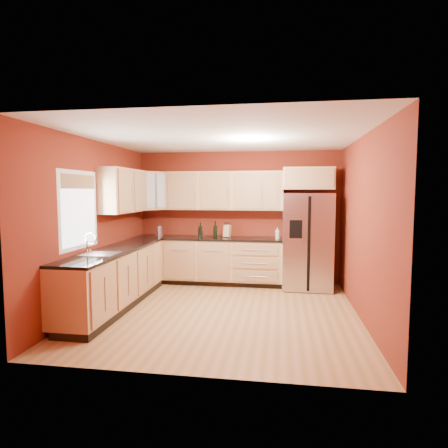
{
  "coord_description": "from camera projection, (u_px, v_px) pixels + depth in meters",
  "views": [
    {
      "loc": [
        0.86,
        -5.44,
        1.81
      ],
      "look_at": [
        -0.11,
        0.9,
        1.25
      ],
      "focal_mm": 30.0,
      "sensor_mm": 36.0,
      "label": 1
    }
  ],
  "objects": [
    {
      "name": "base_cabinets_back",
      "position": [
        208.0,
        261.0,
        7.36
      ],
      "size": [
        2.9,
        0.6,
        0.88
      ],
      "primitive_type": "cube",
      "color": "tan",
      "rests_on": "floor"
    },
    {
      "name": "knife_block",
      "position": [
        227.0,
        231.0,
        7.3
      ],
      "size": [
        0.15,
        0.14,
        0.24
      ],
      "primitive_type": "cube",
      "rotation": [
        0.0,
        0.0,
        -0.28
      ],
      "color": "tan",
      "rests_on": "countertop_back"
    },
    {
      "name": "upper_cabinets_back",
      "position": [
        224.0,
        191.0,
        7.33
      ],
      "size": [
        2.3,
        0.33,
        0.75
      ],
      "primitive_type": "cube",
      "color": "tan",
      "rests_on": "wall_back"
    },
    {
      "name": "corner_upper_cabinet",
      "position": [
        152.0,
        191.0,
        7.38
      ],
      "size": [
        0.67,
        0.67,
        0.75
      ],
      "primitive_type": "cube",
      "rotation": [
        0.0,
        0.0,
        0.79
      ],
      "color": "tan",
      "rests_on": "wall_back"
    },
    {
      "name": "over_fridge_cabinet",
      "position": [
        308.0,
        179.0,
        6.94
      ],
      "size": [
        0.92,
        0.6,
        0.4
      ],
      "primitive_type": "cube",
      "color": "tan",
      "rests_on": "wall_back"
    },
    {
      "name": "wall_back",
      "position": [
        237.0,
        217.0,
        7.5
      ],
      "size": [
        4.0,
        0.04,
        2.6
      ],
      "primitive_type": "cube",
      "color": "maroon",
      "rests_on": "floor"
    },
    {
      "name": "upper_cabinets_left",
      "position": [
        124.0,
        191.0,
        6.48
      ],
      "size": [
        0.33,
        1.35,
        0.75
      ],
      "primitive_type": "cube",
      "color": "tan",
      "rests_on": "wall_left"
    },
    {
      "name": "sink_faucet",
      "position": [
        99.0,
        244.0,
        5.31
      ],
      "size": [
        0.5,
        0.42,
        0.3
      ],
      "primitive_type": null,
      "color": "silver",
      "rests_on": "countertop_left"
    },
    {
      "name": "ceiling",
      "position": [
        222.0,
        137.0,
        5.42
      ],
      "size": [
        4.0,
        4.0,
        0.0
      ],
      "primitive_type": "plane",
      "color": "silver",
      "rests_on": "wall_back"
    },
    {
      "name": "countertop_back",
      "position": [
        208.0,
        238.0,
        7.31
      ],
      "size": [
        2.9,
        0.62,
        0.04
      ],
      "primitive_type": "cube",
      "color": "black",
      "rests_on": "base_cabinets_back"
    },
    {
      "name": "base_cabinets_left",
      "position": [
        115.0,
        279.0,
        5.86
      ],
      "size": [
        0.6,
        2.8,
        0.88
      ],
      "primitive_type": "cube",
      "color": "tan",
      "rests_on": "floor"
    },
    {
      "name": "floor",
      "position": [
        222.0,
        312.0,
        5.65
      ],
      "size": [
        4.0,
        4.0,
        0.0
      ],
      "primitive_type": "plane",
      "color": "olive",
      "rests_on": "ground"
    },
    {
      "name": "wall_right",
      "position": [
        363.0,
        228.0,
        5.23
      ],
      "size": [
        0.04,
        4.0,
        2.6
      ],
      "primitive_type": "cube",
      "color": "maroon",
      "rests_on": "floor"
    },
    {
      "name": "window",
      "position": [
        79.0,
        210.0,
        5.31
      ],
      "size": [
        0.03,
        0.9,
        1.0
      ],
      "primitive_type": "cube",
      "color": "white",
      "rests_on": "wall_left"
    },
    {
      "name": "soap_dispenser",
      "position": [
        277.0,
        233.0,
        7.05
      ],
      "size": [
        0.07,
        0.07,
        0.21
      ],
      "primitive_type": "cylinder",
      "rotation": [
        0.0,
        0.0,
        -0.05
      ],
      "color": "silver",
      "rests_on": "countertop_back"
    },
    {
      "name": "wine_bottle_b",
      "position": [
        215.0,
        229.0,
        7.2
      ],
      "size": [
        0.09,
        0.09,
        0.32
      ],
      "primitive_type": null,
      "rotation": [
        0.0,
        0.0,
        -0.34
      ],
      "color": "black",
      "rests_on": "countertop_back"
    },
    {
      "name": "countertop_left",
      "position": [
        115.0,
        250.0,
        5.82
      ],
      "size": [
        0.62,
        2.8,
        0.04
      ],
      "primitive_type": "cube",
      "color": "black",
      "rests_on": "base_cabinets_left"
    },
    {
      "name": "wall_left",
      "position": [
        95.0,
        224.0,
        5.83
      ],
      "size": [
        0.04,
        4.0,
        2.6
      ],
      "primitive_type": "cube",
      "color": "maroon",
      "rests_on": "floor"
    },
    {
      "name": "wine_bottle_a",
      "position": [
        200.0,
        230.0,
        7.25
      ],
      "size": [
        0.07,
        0.07,
        0.29
      ],
      "primitive_type": null,
      "rotation": [
        0.0,
        0.0,
        0.07
      ],
      "color": "black",
      "rests_on": "countertop_back"
    },
    {
      "name": "wall_front",
      "position": [
        189.0,
        245.0,
        3.56
      ],
      "size": [
        4.0,
        0.04,
        2.6
      ],
      "primitive_type": "cube",
      "color": "maroon",
      "rests_on": "floor"
    },
    {
      "name": "canister_left",
      "position": [
        160.0,
        231.0,
        7.43
      ],
      "size": [
        0.14,
        0.14,
        0.21
      ],
      "primitive_type": "cylinder",
      "rotation": [
        0.0,
        0.0,
        0.06
      ],
      "color": "#B5B4B9",
      "rests_on": "countertop_back"
    },
    {
      "name": "refrigerator",
      "position": [
        307.0,
        241.0,
        6.97
      ],
      "size": [
        0.9,
        0.75,
        1.78
      ],
      "primitive_type": "cube",
      "color": "#B5B4B9",
      "rests_on": "floor"
    },
    {
      "name": "canister_right",
      "position": [
        201.0,
        233.0,
        7.3
      ],
      "size": [
        0.11,
        0.11,
        0.17
      ],
      "primitive_type": "cylinder",
      "rotation": [
        0.0,
        0.0,
        -0.07
      ],
      "color": "#B5B4B9",
      "rests_on": "countertop_back"
    }
  ]
}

